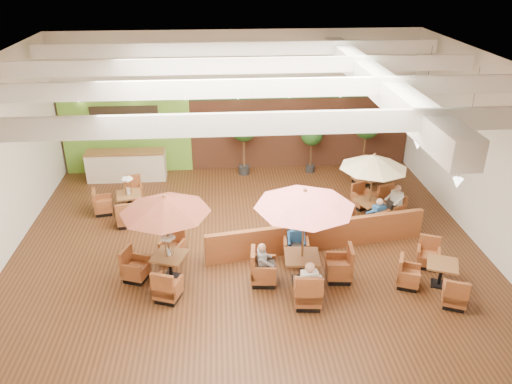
{
  "coord_description": "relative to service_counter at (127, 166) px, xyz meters",
  "views": [
    {
      "loc": [
        -0.73,
        -13.09,
        8.15
      ],
      "look_at": [
        0.3,
        0.5,
        1.5
      ],
      "focal_mm": 35.0,
      "sensor_mm": 36.0,
      "label": 1
    }
  ],
  "objects": [
    {
      "name": "table_1",
      "position": [
        5.74,
        -7.16,
        1.31
      ],
      "size": [
        2.79,
        2.79,
        2.8
      ],
      "rotation": [
        0.0,
        0.0,
        -0.1
      ],
      "color": "brown",
      "rests_on": "ground"
    },
    {
      "name": "table_2",
      "position": [
        8.51,
        -3.9,
        1.05
      ],
      "size": [
        2.48,
        2.48,
        2.38
      ],
      "rotation": [
        0.0,
        0.0,
        0.43
      ],
      "color": "brown",
      "rests_on": "ground"
    },
    {
      "name": "diner_3",
      "position": [
        8.51,
        -4.77,
        0.17
      ],
      "size": [
        0.43,
        0.41,
        0.77
      ],
      "rotation": [
        0.0,
        0.0,
        0.46
      ],
      "color": "#225595",
      "rests_on": "ground"
    },
    {
      "name": "booth_divider",
      "position": [
        6.47,
        -5.6,
        -0.11
      ],
      "size": [
        6.72,
        1.29,
        0.94
      ],
      "primitive_type": "cube",
      "rotation": [
        0.0,
        0.0,
        0.16
      ],
      "color": "brown",
      "rests_on": "ground"
    },
    {
      "name": "topiary_1",
      "position": [
        7.27,
        0.2,
        0.93
      ],
      "size": [
        0.87,
        0.87,
        2.03
      ],
      "color": "black",
      "rests_on": "ground"
    },
    {
      "name": "topiary_0",
      "position": [
        4.58,
        0.2,
        1.25
      ],
      "size": [
        1.06,
        1.06,
        2.47
      ],
      "color": "black",
      "rests_on": "ground"
    },
    {
      "name": "topiary_2",
      "position": [
        9.44,
        0.2,
        1.22
      ],
      "size": [
        1.04,
        1.04,
        2.42
      ],
      "color": "black",
      "rests_on": "ground"
    },
    {
      "name": "diner_2",
      "position": [
        4.71,
        -7.16,
        0.17
      ],
      "size": [
        0.31,
        0.38,
        0.78
      ],
      "rotation": [
        0.0,
        0.0,
        4.74
      ],
      "color": "gray",
      "rests_on": "ground"
    },
    {
      "name": "room",
      "position": [
        4.65,
        -3.88,
        3.05
      ],
      "size": [
        14.04,
        14.0,
        5.52
      ],
      "color": "#381E0F",
      "rests_on": "ground"
    },
    {
      "name": "table_3",
      "position": [
        0.29,
        -2.81,
        -0.14
      ],
      "size": [
        1.72,
        2.49,
        1.49
      ],
      "rotation": [
        0.0,
        0.0,
        0.19
      ],
      "color": "brown",
      "rests_on": "ground"
    },
    {
      "name": "service_counter",
      "position": [
        0.0,
        0.0,
        0.0
      ],
      "size": [
        3.0,
        0.75,
        1.18
      ],
      "color": "beige",
      "rests_on": "ground"
    },
    {
      "name": "table_5",
      "position": [
        9.1,
        -2.12,
        -0.19
      ],
      "size": [
        1.19,
        2.92,
        1.02
      ],
      "rotation": [
        0.0,
        0.0,
        0.38
      ],
      "color": "brown",
      "rests_on": "ground"
    },
    {
      "name": "diner_4",
      "position": [
        9.37,
        -3.9,
        0.16
      ],
      "size": [
        0.4,
        0.42,
        0.77
      ],
      "rotation": [
        0.0,
        0.0,
        1.96
      ],
      "color": "white",
      "rests_on": "ground"
    },
    {
      "name": "table_0",
      "position": [
        2.14,
        -6.73,
        1.25
      ],
      "size": [
        2.51,
        2.66,
        2.57
      ],
      "rotation": [
        0.0,
        0.0,
        -0.35
      ],
      "color": "brown",
      "rests_on": "ground"
    },
    {
      "name": "diner_1",
      "position": [
        5.74,
        -6.13,
        0.16
      ],
      "size": [
        0.38,
        0.31,
        0.75
      ],
      "rotation": [
        0.0,
        0.0,
        3.08
      ],
      "color": "#225595",
      "rests_on": "ground"
    },
    {
      "name": "diner_0",
      "position": [
        5.74,
        -8.18,
        0.2
      ],
      "size": [
        0.43,
        0.35,
        0.86
      ],
      "rotation": [
        0.0,
        0.0,
        0.06
      ],
      "color": "white",
      "rests_on": "ground"
    },
    {
      "name": "table_4",
      "position": [
        9.16,
        -7.6,
        -0.26
      ],
      "size": [
        1.77,
        2.5,
        0.88
      ],
      "rotation": [
        0.0,
        0.0,
        -0.4
      ],
      "color": "brown",
      "rests_on": "ground"
    }
  ]
}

